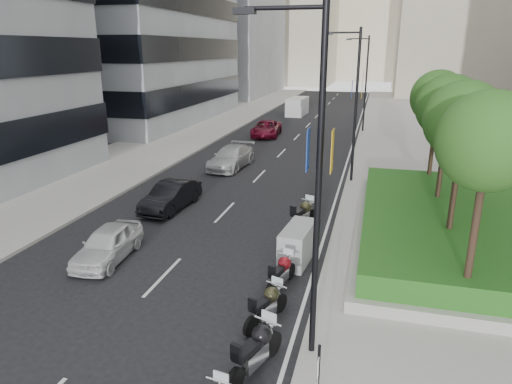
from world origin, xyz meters
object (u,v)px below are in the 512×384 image
(lamp_post_2, at_px, (365,79))
(car_d, at_px, (266,128))
(delivery_van, at_px, (297,107))
(motorcycle_3, at_px, (267,305))
(motorcycle_4, at_px, (281,273))
(lamp_post_1, at_px, (354,99))
(car_a, at_px, (108,244))
(lamp_post_0, at_px, (312,172))
(car_b, at_px, (171,196))
(car_c, at_px, (231,157))
(motorcycle_5, at_px, (298,244))
(motorcycle_2, at_px, (256,350))
(motorcycle_6, at_px, (303,215))

(lamp_post_2, height_order, car_d, lamp_post_2)
(car_d, height_order, delivery_van, delivery_van)
(motorcycle_3, xyz_separation_m, motorcycle_4, (-0.01, 2.13, -0.00))
(lamp_post_1, relative_size, car_a, 2.34)
(lamp_post_0, height_order, car_b, lamp_post_0)
(car_c, bearing_deg, motorcycle_5, -58.39)
(lamp_post_0, distance_m, car_b, 13.63)
(motorcycle_2, distance_m, car_c, 20.86)
(motorcycle_4, bearing_deg, lamp_post_2, 11.44)
(motorcycle_6, relative_size, car_a, 0.60)
(car_d, bearing_deg, car_a, -94.19)
(motorcycle_4, bearing_deg, car_d, 28.46)
(car_b, bearing_deg, motorcycle_5, -25.79)
(lamp_post_2, distance_m, car_d, 10.44)
(motorcycle_4, relative_size, delivery_van, 0.42)
(lamp_post_1, height_order, motorcycle_2, lamp_post_1)
(lamp_post_1, distance_m, lamp_post_2, 18.00)
(lamp_post_2, relative_size, car_c, 1.79)
(lamp_post_2, xyz_separation_m, car_a, (-8.30, -31.23, -4.41))
(lamp_post_2, distance_m, car_a, 32.61)
(motorcycle_4, xyz_separation_m, car_a, (-6.95, 0.48, 0.09))
(motorcycle_2, xyz_separation_m, delivery_van, (-7.02, 46.29, 0.33))
(lamp_post_0, height_order, lamp_post_1, same)
(motorcycle_5, xyz_separation_m, delivery_van, (-6.95, 39.78, 0.26))
(car_b, bearing_deg, car_d, 95.00)
(motorcycle_3, relative_size, motorcycle_6, 0.90)
(car_a, height_order, delivery_van, delivery_van)
(motorcycle_4, xyz_separation_m, motorcycle_5, (0.18, 2.18, 0.14))
(motorcycle_2, xyz_separation_m, car_b, (-7.33, 10.81, 0.05))
(motorcycle_5, bearing_deg, lamp_post_0, -162.03)
(car_c, bearing_deg, lamp_post_1, -7.46)
(delivery_van, bearing_deg, motorcycle_6, -76.79)
(lamp_post_0, height_order, motorcycle_4, lamp_post_0)
(motorcycle_4, distance_m, car_b, 9.60)
(motorcycle_2, distance_m, motorcycle_4, 4.34)
(motorcycle_6, bearing_deg, car_d, 39.28)
(car_b, bearing_deg, motorcycle_2, -51.02)
(lamp_post_1, bearing_deg, motorcycle_3, -94.87)
(motorcycle_4, distance_m, car_a, 6.96)
(motorcycle_4, distance_m, car_c, 16.74)
(lamp_post_0, bearing_deg, motorcycle_6, 99.82)
(car_a, bearing_deg, car_d, 86.00)
(motorcycle_2, relative_size, car_a, 0.60)
(motorcycle_5, bearing_deg, motorcycle_3, -176.47)
(car_c, distance_m, car_d, 12.14)
(car_c, height_order, delivery_van, delivery_van)
(motorcycle_3, distance_m, car_c, 18.72)
(motorcycle_6, bearing_deg, lamp_post_1, 10.82)
(lamp_post_0, xyz_separation_m, lamp_post_1, (0.00, 17.00, 0.00))
(lamp_post_0, xyz_separation_m, car_c, (-8.06, 18.63, -4.33))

